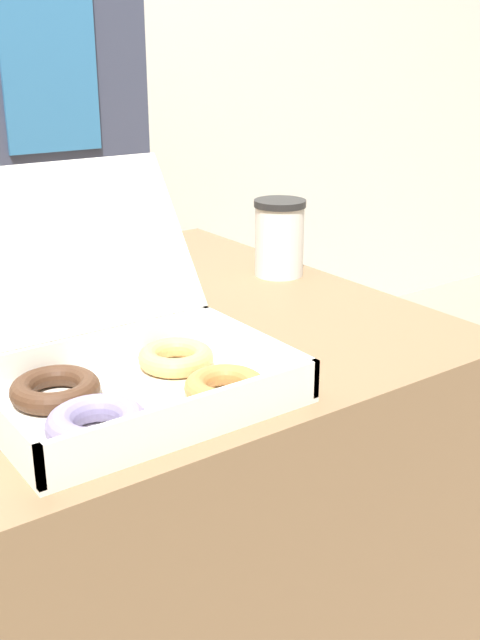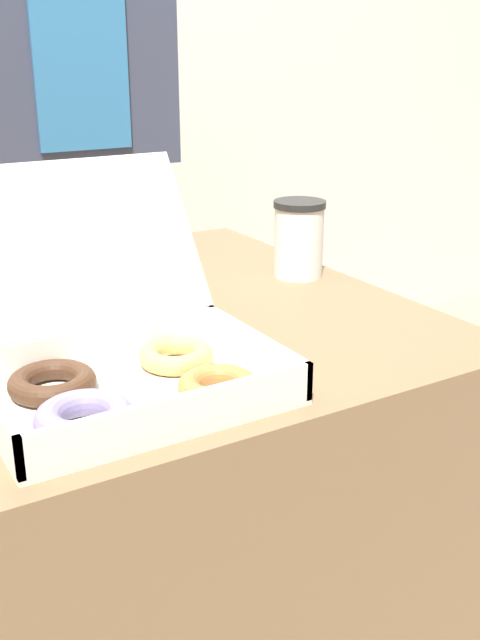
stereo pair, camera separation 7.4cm
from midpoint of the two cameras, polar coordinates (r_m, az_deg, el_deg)
table at (r=1.37m, az=-4.88°, el=-13.45°), size 0.81×0.88×0.71m
donut_box at (r=0.92m, az=-6.96°, el=-2.88°), size 0.35×0.39×0.25m
coffee_cup at (r=1.38m, az=6.05°, el=6.18°), size 0.09×0.09×0.14m
person_customer at (r=1.78m, az=-11.49°, el=11.81°), size 0.45×0.25×1.62m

